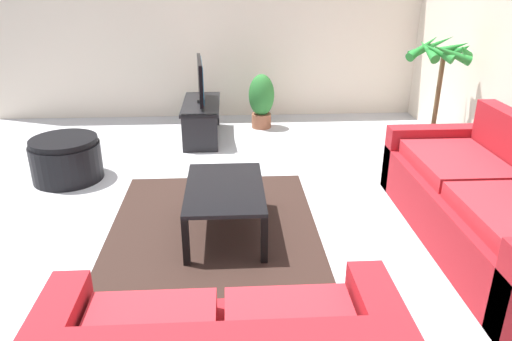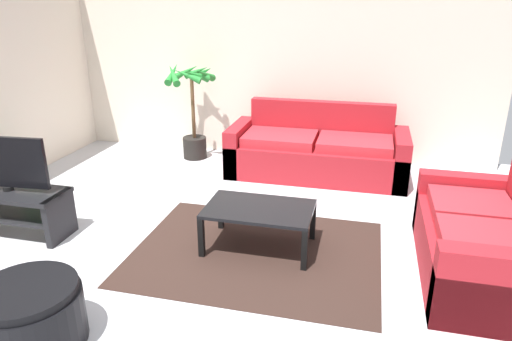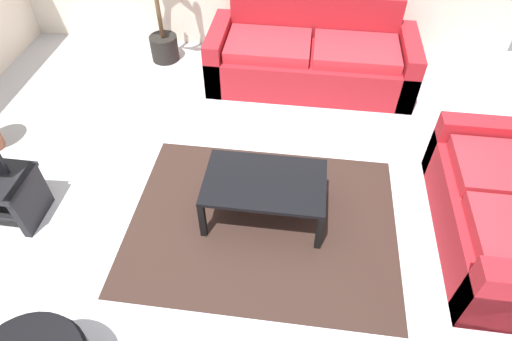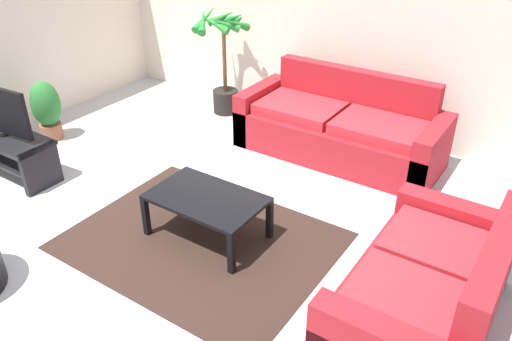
{
  "view_description": "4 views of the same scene",
  "coord_description": "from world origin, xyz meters",
  "px_view_note": "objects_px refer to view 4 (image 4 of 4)",
  "views": [
    {
      "loc": [
        3.83,
        0.32,
        1.98
      ],
      "look_at": [
        0.27,
        0.52,
        0.48
      ],
      "focal_mm": 33.81,
      "sensor_mm": 36.0,
      "label": 1
    },
    {
      "loc": [
        1.27,
        -3.41,
        2.17
      ],
      "look_at": [
        0.28,
        0.6,
        0.63
      ],
      "focal_mm": 32.55,
      "sensor_mm": 36.0,
      "label": 2
    },
    {
      "loc": [
        0.63,
        -2.05,
        2.91
      ],
      "look_at": [
        0.31,
        0.31,
        0.47
      ],
      "focal_mm": 30.55,
      "sensor_mm": 36.0,
      "label": 3
    },
    {
      "loc": [
        2.75,
        -2.51,
        2.74
      ],
      "look_at": [
        0.49,
        0.87,
        0.4
      ],
      "focal_mm": 35.92,
      "sensor_mm": 36.0,
      "label": 4
    }
  ],
  "objects_px": {
    "tv_stand": "(8,149)",
    "coffee_table": "(207,202)",
    "couch_loveseat": "(426,295)",
    "couch_main": "(340,130)",
    "potted_plant_small": "(47,109)",
    "potted_palm": "(223,63)"
  },
  "relations": [
    {
      "from": "couch_loveseat",
      "to": "potted_palm",
      "type": "relative_size",
      "value": 1.21
    },
    {
      "from": "couch_loveseat",
      "to": "coffee_table",
      "type": "relative_size",
      "value": 1.69
    },
    {
      "from": "potted_palm",
      "to": "coffee_table",
      "type": "bearing_deg",
      "value": -56.39
    },
    {
      "from": "potted_palm",
      "to": "tv_stand",
      "type": "bearing_deg",
      "value": -108.75
    },
    {
      "from": "couch_main",
      "to": "couch_loveseat",
      "type": "bearing_deg",
      "value": -51.59
    },
    {
      "from": "tv_stand",
      "to": "potted_palm",
      "type": "bearing_deg",
      "value": 71.25
    },
    {
      "from": "coffee_table",
      "to": "potted_plant_small",
      "type": "height_order",
      "value": "potted_plant_small"
    },
    {
      "from": "couch_loveseat",
      "to": "tv_stand",
      "type": "distance_m",
      "value": 4.29
    },
    {
      "from": "couch_main",
      "to": "couch_loveseat",
      "type": "relative_size",
      "value": 1.37
    },
    {
      "from": "coffee_table",
      "to": "potted_palm",
      "type": "height_order",
      "value": "potted_palm"
    },
    {
      "from": "couch_main",
      "to": "potted_palm",
      "type": "bearing_deg",
      "value": 171.76
    },
    {
      "from": "tv_stand",
      "to": "potted_plant_small",
      "type": "xyz_separation_m",
      "value": [
        -0.38,
        0.77,
        0.09
      ]
    },
    {
      "from": "potted_palm",
      "to": "potted_plant_small",
      "type": "xyz_separation_m",
      "value": [
        -1.25,
        -1.8,
        -0.29
      ]
    },
    {
      "from": "tv_stand",
      "to": "coffee_table",
      "type": "distance_m",
      "value": 2.41
    },
    {
      "from": "couch_main",
      "to": "potted_plant_small",
      "type": "bearing_deg",
      "value": -153.22
    },
    {
      "from": "tv_stand",
      "to": "potted_plant_small",
      "type": "distance_m",
      "value": 0.87
    },
    {
      "from": "coffee_table",
      "to": "couch_loveseat",
      "type": "bearing_deg",
      "value": -0.37
    },
    {
      "from": "tv_stand",
      "to": "couch_loveseat",
      "type": "bearing_deg",
      "value": 3.78
    },
    {
      "from": "couch_main",
      "to": "couch_loveseat",
      "type": "height_order",
      "value": "same"
    },
    {
      "from": "couch_loveseat",
      "to": "potted_palm",
      "type": "bearing_deg",
      "value": 146.09
    },
    {
      "from": "tv_stand",
      "to": "coffee_table",
      "type": "xyz_separation_m",
      "value": [
        2.39,
        0.29,
        0.06
      ]
    },
    {
      "from": "couch_loveseat",
      "to": "coffee_table",
      "type": "height_order",
      "value": "couch_loveseat"
    }
  ]
}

